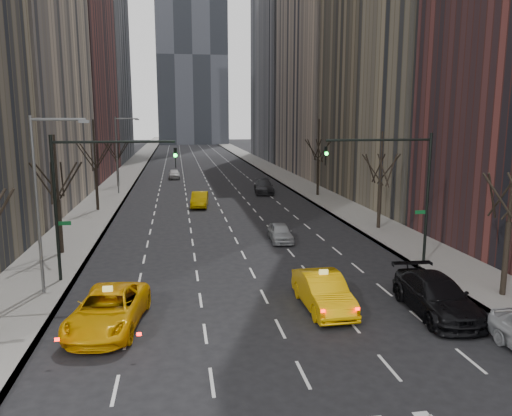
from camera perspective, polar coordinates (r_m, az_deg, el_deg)
name	(u,v)px	position (r m, az deg, el deg)	size (l,w,h in m)	color
ground	(303,375)	(18.82, 5.40, -18.43)	(400.00, 400.00, 0.00)	black
sidewalk_left	(129,172)	(86.79, -14.34, 4.01)	(4.50, 320.00, 0.15)	slate
sidewalk_right	(272,170)	(87.98, 1.79, 4.41)	(4.50, 320.00, 0.15)	slate
bld_left_far	(56,30)	(84.76, -21.86, 18.35)	(14.00, 28.00, 44.00)	brown
bld_left_deep	(87,14)	(115.21, -18.71, 20.22)	(14.00, 30.00, 60.00)	slate
bld_right_far	(337,16)	(85.51, 9.24, 20.89)	(14.00, 28.00, 50.00)	#BDA991
bld_right_deep	(293,25)	(115.65, 4.20, 20.17)	(14.00, 30.00, 58.00)	slate
tree_lw_b	(58,200)	(35.23, -21.67, 0.87)	(3.36, 3.50, 7.82)	black
tree_lw_c	(96,170)	(50.80, -17.85, 4.13)	(3.36, 3.50, 8.74)	black
tree_lw_d	(117,160)	(68.62, -15.59, 5.31)	(3.36, 3.50, 7.36)	black
tree_rw_a	(509,223)	(27.80, 26.93, -1.53)	(3.36, 3.50, 8.28)	black
tree_rw_b	(380,184)	(41.63, 14.00, 2.63)	(3.36, 3.50, 7.82)	black
tree_rw_c	(318,162)	(58.48, 7.13, 5.28)	(3.36, 3.50, 8.74)	black
traffic_mast_left	(87,184)	(28.59, -18.80, 2.61)	(6.69, 0.39, 8.00)	black
traffic_mast_right	(402,178)	(31.18, 16.39, 3.33)	(6.69, 0.39, 8.00)	black
streetlight_near	(43,187)	(27.00, -23.14, 2.19)	(2.83, 0.22, 9.00)	slate
streetlight_far	(120,147)	(61.41, -15.32, 6.71)	(2.83, 0.22, 9.00)	slate
taxi_suv	(108,310)	(22.95, -16.54, -11.09)	(2.76, 5.98, 1.66)	#EDA704
taxi_sedan	(323,292)	(24.32, 7.67, -9.44)	(1.82, 5.23, 1.72)	#F0AB05
silver_sedan_ahead	(280,232)	(37.00, 2.80, -2.81)	(1.58, 3.92, 1.33)	#94979B
parked_suv_black	(436,296)	(24.96, 19.88, -9.42)	(2.46, 6.05, 1.75)	black
far_taxi	(200,199)	(51.62, -6.46, 0.98)	(1.61, 4.63, 1.52)	#E2AF04
far_suv_grey	(264,187)	(60.64, 0.91, 2.45)	(2.23, 5.47, 1.59)	#28292D
far_car_white	(174,174)	(76.32, -9.33, 3.86)	(1.67, 4.15, 1.41)	silver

